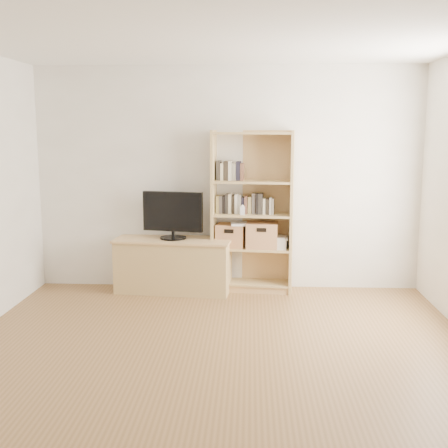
# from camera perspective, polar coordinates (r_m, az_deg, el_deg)

# --- Properties ---
(floor) EXTENTS (4.50, 5.00, 0.01)m
(floor) POSITION_cam_1_polar(r_m,az_deg,el_deg) (4.49, -1.00, -15.06)
(floor) COLOR brown
(floor) RESTS_ON ground
(back_wall) EXTENTS (4.50, 0.02, 2.60)m
(back_wall) POSITION_cam_1_polar(r_m,az_deg,el_deg) (6.60, 0.36, 4.62)
(back_wall) COLOR silver
(back_wall) RESTS_ON floor
(front_wall) EXTENTS (4.50, 0.02, 2.60)m
(front_wall) POSITION_cam_1_polar(r_m,az_deg,el_deg) (1.69, -6.66, -10.26)
(front_wall) COLOR silver
(front_wall) RESTS_ON floor
(ceiling) EXTENTS (4.50, 5.00, 0.01)m
(ceiling) POSITION_cam_1_polar(r_m,az_deg,el_deg) (4.14, -1.11, 19.70)
(ceiling) COLOR white
(ceiling) RESTS_ON back_wall
(tv_stand) EXTENTS (1.35, 0.62, 0.60)m
(tv_stand) POSITION_cam_1_polar(r_m,az_deg,el_deg) (6.58, -5.14, -4.28)
(tv_stand) COLOR tan
(tv_stand) RESTS_ON floor
(bookshelf) EXTENTS (0.96, 0.42, 1.86)m
(bookshelf) POSITION_cam_1_polar(r_m,az_deg,el_deg) (6.48, 2.90, 1.23)
(bookshelf) COLOR tan
(bookshelf) RESTS_ON floor
(television) EXTENTS (0.70, 0.19, 0.55)m
(television) POSITION_cam_1_polar(r_m,az_deg,el_deg) (6.46, -5.22, 0.93)
(television) COLOR black
(television) RESTS_ON tv_stand
(books_row_mid) EXTENTS (0.76, 0.25, 0.20)m
(books_row_mid) POSITION_cam_1_polar(r_m,az_deg,el_deg) (6.48, 2.92, 1.95)
(books_row_mid) COLOR olive
(books_row_mid) RESTS_ON bookshelf
(books_row_upper) EXTENTS (0.36, 0.16, 0.19)m
(books_row_upper) POSITION_cam_1_polar(r_m,az_deg,el_deg) (6.47, 1.12, 5.29)
(books_row_upper) COLOR olive
(books_row_upper) RESTS_ON bookshelf
(baby_monitor) EXTENTS (0.05, 0.04, 0.10)m
(baby_monitor) POSITION_cam_1_polar(r_m,az_deg,el_deg) (6.38, 1.89, 1.36)
(baby_monitor) COLOR white
(baby_monitor) RESTS_ON bookshelf
(basket_left) EXTENTS (0.36, 0.31, 0.27)m
(basket_left) POSITION_cam_1_polar(r_m,az_deg,el_deg) (6.54, 0.71, -1.17)
(basket_left) COLOR #B47D51
(basket_left) RESTS_ON bookshelf
(basket_right) EXTENTS (0.37, 0.31, 0.29)m
(basket_right) POSITION_cam_1_polar(r_m,az_deg,el_deg) (6.51, 3.87, -1.13)
(basket_right) COLOR #B47D51
(basket_right) RESTS_ON bookshelf
(laptop) EXTENTS (0.34, 0.25, 0.03)m
(laptop) POSITION_cam_1_polar(r_m,az_deg,el_deg) (6.48, 2.14, 0.03)
(laptop) COLOR white
(laptop) RESTS_ON basket_left
(magazine_stack) EXTENTS (0.20, 0.27, 0.11)m
(magazine_stack) POSITION_cam_1_polar(r_m,az_deg,el_deg) (6.51, 5.68, -1.96)
(magazine_stack) COLOR beige
(magazine_stack) RESTS_ON bookshelf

